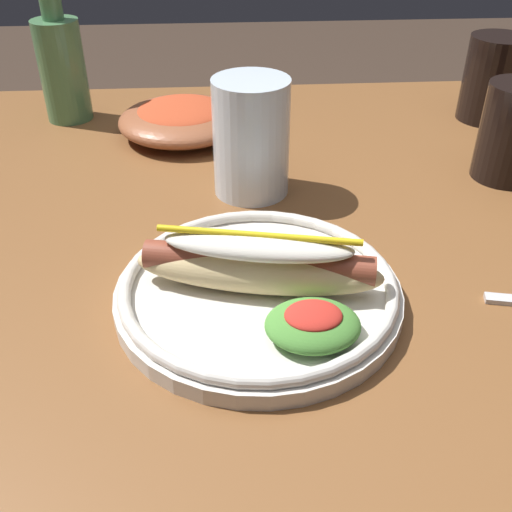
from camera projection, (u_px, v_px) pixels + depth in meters
dining_table at (265, 271)px, 0.75m from camera, size 1.46×0.83×0.74m
hot_dog_plate at (261, 285)px, 0.53m from camera, size 0.26×0.26×0.08m
water_cup at (251, 138)px, 0.69m from camera, size 0.09×0.09×0.14m
extra_cup at (493, 79)px, 0.88m from camera, size 0.09×0.09×0.12m
glass_bottle at (61, 62)px, 0.87m from camera, size 0.07×0.07×0.23m
side_bowl at (182, 118)px, 0.85m from camera, size 0.18×0.18×0.05m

